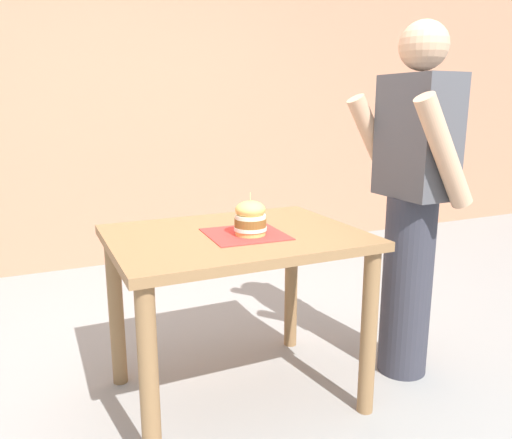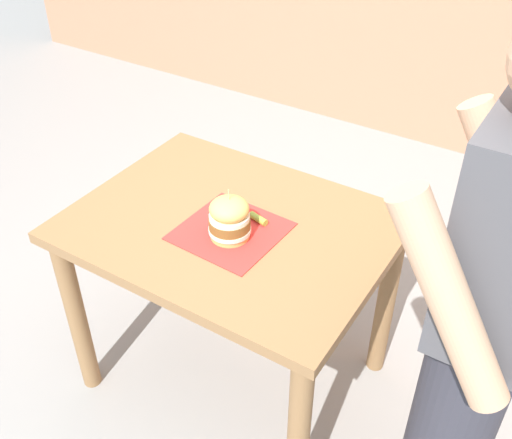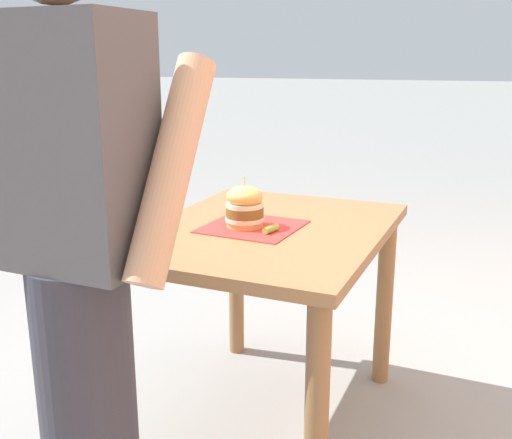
{
  "view_description": "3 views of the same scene",
  "coord_description": "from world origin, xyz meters",
  "views": [
    {
      "loc": [
        1.93,
        -0.78,
        1.32
      ],
      "look_at": [
        0.0,
        0.1,
        0.83
      ],
      "focal_mm": 35.0,
      "sensor_mm": 36.0,
      "label": 1
    },
    {
      "loc": [
        1.32,
        0.93,
        2.0
      ],
      "look_at": [
        0.0,
        0.1,
        0.83
      ],
      "focal_mm": 42.0,
      "sensor_mm": 36.0,
      "label": 2
    },
    {
      "loc": [
        -0.78,
        1.91,
        1.36
      ],
      "look_at": [
        0.0,
        0.1,
        0.83
      ],
      "focal_mm": 42.0,
      "sensor_mm": 36.0,
      "label": 3
    }
  ],
  "objects": [
    {
      "name": "sandwich",
      "position": [
        0.07,
        0.04,
        0.86
      ],
      "size": [
        0.14,
        0.14,
        0.18
      ],
      "color": "#E5B25B",
      "rests_on": "serving_paper"
    },
    {
      "name": "pickle_spear",
      "position": [
        -0.05,
        0.08,
        0.8
      ],
      "size": [
        0.04,
        0.07,
        0.02
      ],
      "primitive_type": "cylinder",
      "rotation": [
        0.0,
        1.57,
        1.33
      ],
      "color": "#8EA83D",
      "rests_on": "serving_paper"
    },
    {
      "name": "patio_table",
      "position": [
        0.0,
        0.0,
        0.65
      ],
      "size": [
        0.81,
        1.06,
        0.78
      ],
      "color": "olive",
      "rests_on": "ground"
    },
    {
      "name": "serving_paper",
      "position": [
        0.04,
        0.03,
        0.79
      ],
      "size": [
        0.34,
        0.34,
        0.0
      ],
      "primitive_type": "cube",
      "rotation": [
        0.0,
        0.0,
        -0.05
      ],
      "color": "red",
      "rests_on": "patio_table"
    },
    {
      "name": "diner_across_table",
      "position": [
        0.13,
        0.85,
        0.88
      ],
      "size": [
        0.55,
        0.35,
        1.69
      ],
      "color": "#33333D",
      "rests_on": "ground"
    },
    {
      "name": "ground_plane",
      "position": [
        0.0,
        0.0,
        0.0
      ],
      "size": [
        80.0,
        80.0,
        0.0
      ],
      "primitive_type": "plane",
      "color": "gray"
    }
  ]
}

